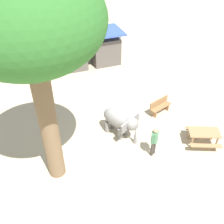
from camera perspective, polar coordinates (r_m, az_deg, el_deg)
ground_plane at (r=13.59m, az=1.95°, el=-5.59°), size 60.00×60.00×0.00m
elephant at (r=13.14m, az=1.72°, el=-1.89°), size 1.82×2.04×1.47m
person_handler at (r=12.24m, az=9.30°, el=-6.06°), size 0.46×0.32×1.62m
shade_tree_main at (r=8.45m, az=-17.79°, el=17.52°), size 4.77×4.38×8.48m
wooden_bench at (r=15.18m, az=10.49°, el=1.34°), size 1.45×0.84×0.88m
picnic_table_near at (r=13.65m, az=19.54°, el=-4.73°), size 1.95×1.94×0.78m
market_stall_teal at (r=19.38m, az=-16.57°, el=11.16°), size 2.50×2.50×2.52m
market_stall_green at (r=19.64m, az=-8.95°, el=12.63°), size 2.50×2.50×2.52m
market_stall_blue at (r=20.23m, az=-1.57°, el=13.84°), size 2.50×2.50×2.52m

